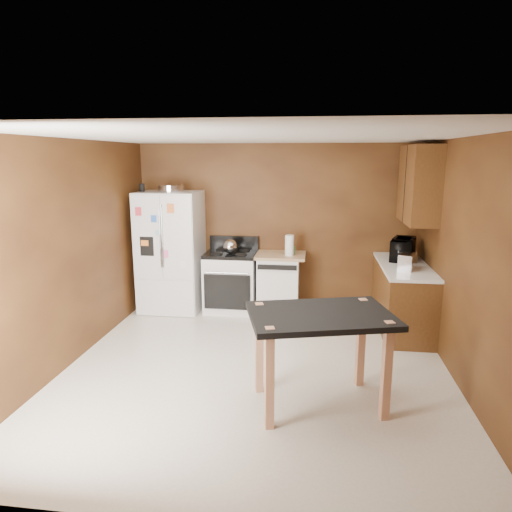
% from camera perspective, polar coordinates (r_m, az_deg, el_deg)
% --- Properties ---
extents(floor, '(4.50, 4.50, 0.00)m').
position_cam_1_polar(floor, '(5.22, 0.08, -13.84)').
color(floor, white).
rests_on(floor, ground).
extents(ceiling, '(4.50, 4.50, 0.00)m').
position_cam_1_polar(ceiling, '(4.69, 0.09, 14.73)').
color(ceiling, white).
rests_on(ceiling, ground).
extents(wall_back, '(4.20, 0.00, 4.20)m').
position_cam_1_polar(wall_back, '(7.01, 2.47, 3.66)').
color(wall_back, brown).
rests_on(wall_back, ground).
extents(wall_front, '(4.20, 0.00, 4.20)m').
position_cam_1_polar(wall_front, '(2.69, -6.22, -10.80)').
color(wall_front, brown).
rests_on(wall_front, ground).
extents(wall_left, '(0.00, 4.50, 4.50)m').
position_cam_1_polar(wall_left, '(5.48, -22.24, 0.32)').
color(wall_left, brown).
rests_on(wall_left, ground).
extents(wall_right, '(0.00, 4.50, 4.50)m').
position_cam_1_polar(wall_right, '(5.00, 24.72, -0.99)').
color(wall_right, brown).
rests_on(wall_right, ground).
extents(roasting_pan, '(0.39, 0.39, 0.10)m').
position_cam_1_polar(roasting_pan, '(6.90, -10.56, 8.34)').
color(roasting_pan, silver).
rests_on(roasting_pan, refrigerator).
extents(pen_cup, '(0.08, 0.08, 0.12)m').
position_cam_1_polar(pen_cup, '(6.97, -14.07, 8.30)').
color(pen_cup, black).
rests_on(pen_cup, refrigerator).
extents(kettle, '(0.21, 0.21, 0.21)m').
position_cam_1_polar(kettle, '(6.74, -3.24, 1.20)').
color(kettle, silver).
rests_on(kettle, gas_range).
extents(paper_towel, '(0.16, 0.16, 0.30)m').
position_cam_1_polar(paper_towel, '(6.65, 4.21, 1.33)').
color(paper_towel, white).
rests_on(paper_towel, dishwasher).
extents(green_canister, '(0.13, 0.13, 0.11)m').
position_cam_1_polar(green_canister, '(6.78, 4.49, 0.73)').
color(green_canister, '#3FA45B').
rests_on(green_canister, dishwasher).
extents(toaster, '(0.27, 0.33, 0.20)m').
position_cam_1_polar(toaster, '(6.07, 18.40, -0.69)').
color(toaster, silver).
rests_on(toaster, right_cabinets).
extents(microwave, '(0.49, 0.58, 0.28)m').
position_cam_1_polar(microwave, '(6.62, 17.87, 0.70)').
color(microwave, black).
rests_on(microwave, right_cabinets).
extents(refrigerator, '(0.90, 0.80, 1.80)m').
position_cam_1_polar(refrigerator, '(7.00, -10.59, 0.55)').
color(refrigerator, white).
rests_on(refrigerator, ground).
extents(gas_range, '(0.76, 0.68, 1.10)m').
position_cam_1_polar(gas_range, '(6.94, -3.11, -3.08)').
color(gas_range, white).
rests_on(gas_range, ground).
extents(dishwasher, '(0.78, 0.63, 0.89)m').
position_cam_1_polar(dishwasher, '(6.87, 2.85, -3.32)').
color(dishwasher, white).
rests_on(dishwasher, ground).
extents(right_cabinets, '(0.63, 1.58, 2.45)m').
position_cam_1_polar(right_cabinets, '(6.41, 18.41, -0.90)').
color(right_cabinets, brown).
rests_on(right_cabinets, ground).
extents(island, '(1.46, 1.16, 0.92)m').
position_cam_1_polar(island, '(4.27, 8.03, -8.78)').
color(island, black).
rests_on(island, ground).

